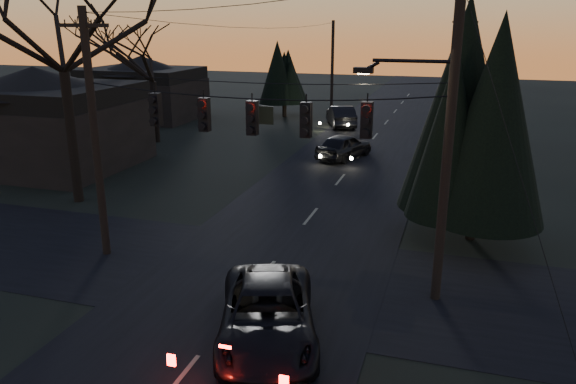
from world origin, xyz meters
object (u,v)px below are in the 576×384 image
(utility_pole_far_r, at_px, (456,131))
(sedan_oncoming_b, at_px, (341,116))
(utility_pole_far_l, at_px, (331,108))
(suv_near, at_px, (267,316))
(utility_pole_right, at_px, (435,298))
(evergreen_right, at_px, (482,120))
(utility_pole_left, at_px, (107,254))
(bare_tree_left, at_px, (58,15))
(sedan_oncoming_a, at_px, (344,146))

(utility_pole_far_r, xyz_separation_m, sedan_oncoming_b, (-8.70, -0.88, 0.81))
(utility_pole_far_l, relative_size, suv_near, 1.50)
(utility_pole_right, height_order, evergreen_right, evergreen_right)
(utility_pole_left, distance_m, utility_pole_far_l, 36.00)
(bare_tree_left, distance_m, evergreen_right, 17.75)
(bare_tree_left, relative_size, suv_near, 2.22)
(suv_near, xyz_separation_m, sedan_oncoming_b, (-4.62, 30.82, 0.07))
(utility_pole_right, height_order, utility_pole_left, utility_pole_right)
(evergreen_right, height_order, sedan_oncoming_b, evergreen_right)
(utility_pole_left, distance_m, sedan_oncoming_b, 27.27)
(utility_pole_right, xyz_separation_m, sedan_oncoming_b, (-8.70, 27.12, 0.81))
(bare_tree_left, height_order, evergreen_right, bare_tree_left)
(utility_pole_right, distance_m, utility_pole_far_l, 37.79)
(utility_pole_far_r, distance_m, utility_pole_far_l, 14.01)
(utility_pole_right, bearing_deg, bare_tree_left, 163.31)
(utility_pole_far_l, distance_m, sedan_oncoming_a, 19.99)
(utility_pole_right, bearing_deg, sedan_oncoming_a, 110.66)
(utility_pole_far_l, height_order, sedan_oncoming_a, utility_pole_far_l)
(utility_pole_left, bearing_deg, bare_tree_left, 134.71)
(utility_pole_far_r, relative_size, bare_tree_left, 0.72)
(sedan_oncoming_a, bearing_deg, evergreen_right, 141.41)
(suv_near, relative_size, sedan_oncoming_a, 1.20)
(utility_pole_far_r, bearing_deg, evergreen_right, -87.45)
(utility_pole_left, height_order, utility_pole_far_r, same)
(utility_pole_right, height_order, sedan_oncoming_b, utility_pole_right)
(suv_near, bearing_deg, bare_tree_left, 126.36)
(evergreen_right, bearing_deg, utility_pole_far_l, 112.21)
(utility_pole_right, relative_size, bare_tree_left, 0.85)
(bare_tree_left, bearing_deg, sedan_oncoming_b, 70.99)
(utility_pole_far_l, xyz_separation_m, suv_near, (7.42, -39.70, 0.74))
(utility_pole_left, height_order, bare_tree_left, bare_tree_left)
(sedan_oncoming_a, bearing_deg, sedan_oncoming_b, -58.40)
(sedan_oncoming_a, bearing_deg, utility_pole_far_l, -56.30)
(utility_pole_far_l, bearing_deg, utility_pole_left, -90.00)
(utility_pole_left, xyz_separation_m, sedan_oncoming_b, (2.80, 27.12, 0.81))
(utility_pole_left, distance_m, bare_tree_left, 10.76)
(utility_pole_far_r, height_order, suv_near, utility_pole_far_r)
(sedan_oncoming_b, bearing_deg, suv_near, 77.05)
(utility_pole_far_l, xyz_separation_m, sedan_oncoming_b, (2.80, -8.88, 0.81))
(suv_near, height_order, sedan_oncoming_a, sedan_oncoming_a)
(utility_pole_right, distance_m, utility_pole_far_r, 28.00)
(utility_pole_far_r, xyz_separation_m, bare_tree_left, (-16.36, -23.10, 8.26))
(utility_pole_left, relative_size, utility_pole_far_l, 1.06)
(utility_pole_left, xyz_separation_m, sedan_oncoming_a, (5.20, 16.71, 0.76))
(sedan_oncoming_b, bearing_deg, bare_tree_left, 49.51)
(utility_pole_left, relative_size, suv_near, 1.60)
(utility_pole_far_r, distance_m, suv_near, 31.97)
(utility_pole_left, relative_size, bare_tree_left, 0.72)
(utility_pole_left, distance_m, suv_near, 8.33)
(utility_pole_right, xyz_separation_m, utility_pole_left, (-11.50, 0.00, 0.00))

